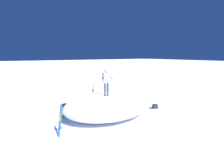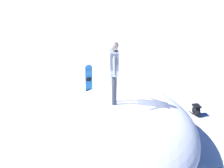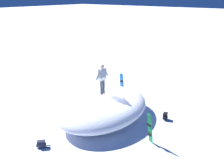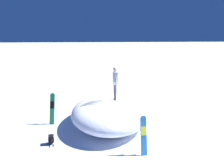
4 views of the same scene
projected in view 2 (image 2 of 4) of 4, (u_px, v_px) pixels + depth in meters
ground at (127, 142)px, 8.57m from camera, size 240.00×240.00×0.00m
snow_mound at (122, 129)px, 7.89m from camera, size 4.88×6.25×1.48m
snowboarder_standing at (114, 68)px, 7.42m from camera, size 0.23×1.06×1.77m
snowboard_primary_upright at (89, 83)px, 10.91m from camera, size 0.30×0.31×1.67m
backpack_near at (196, 110)px, 10.12m from camera, size 0.34×0.57×0.43m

